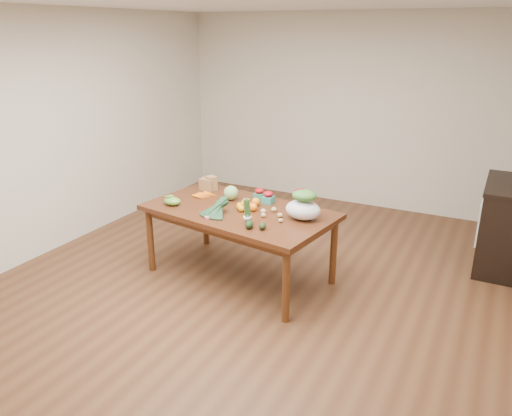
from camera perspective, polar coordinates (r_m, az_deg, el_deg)
The scene contains 25 objects.
floor at distance 5.11m, azimuth -0.64°, elevation -8.94°, with size 6.00×6.00×0.00m, color #57351D.
room_walls at distance 4.62m, azimuth -0.70°, elevation 5.91°, with size 5.02×6.02×2.70m.
dining_table at distance 5.15m, azimuth -1.91°, elevation -4.07°, with size 1.87×1.04×0.75m, color #462310.
cabinet at distance 5.98m, azimuth 26.67°, elevation -1.82°, with size 0.52×1.02×0.94m, color black.
dish_towel at distance 5.70m, azimuth 24.12°, elevation -1.59°, with size 0.02×0.28×0.45m, color white.
paper_bag at distance 5.62m, azimuth -5.52°, elevation 2.86°, with size 0.22×0.19×0.16m, color olive, non-canonical shape.
cabbage at distance 5.27m, azimuth -2.87°, elevation 1.74°, with size 0.15×0.15×0.15m, color #97BF6E.
strawberry_basket_a at distance 5.29m, azimuth 0.39°, elevation 1.52°, with size 0.10×0.10×0.10m, color #B40C12, non-canonical shape.
strawberry_basket_b at distance 5.18m, azimuth 1.41°, elevation 1.12°, with size 0.11×0.11×0.10m, color red, non-canonical shape.
orange_a at distance 5.11m, azimuth -1.23°, elevation 0.72°, with size 0.07×0.07×0.07m, color #FF5F0F.
orange_b at distance 5.09m, azimuth -0.03°, elevation 0.70°, with size 0.08×0.08×0.08m, color orange.
orange_c at distance 4.95m, azimuth -0.31°, elevation 0.09°, with size 0.08×0.08×0.08m, color orange.
mandarin_cluster at distance 4.98m, azimuth -1.36°, elevation 0.35°, with size 0.18×0.18×0.10m, color #FF9E0F, non-canonical shape.
carrots at distance 5.41m, azimuth -5.80°, elevation 1.43°, with size 0.22×0.22×0.03m, color orange, non-canonical shape.
snap_pea_bag at distance 5.19m, azimuth -9.55°, elevation 0.78°, with size 0.18×0.14×0.08m, color #5E9833.
kale_bunch at distance 4.82m, azimuth -4.83°, elevation -0.00°, with size 0.32×0.40×0.16m, color #152F1E, non-canonical shape.
asparagus_bundle at distance 4.60m, azimuth -0.99°, elevation -0.36°, with size 0.08×0.08×0.25m, color #4A7E39, non-canonical shape.
potato_a at distance 4.89m, azimuth 0.84°, elevation -0.36°, with size 0.06×0.05×0.05m, color tan.
potato_b at distance 4.79m, azimuth 0.86°, elevation -0.82°, with size 0.05×0.04×0.04m, color tan.
potato_c at distance 4.79m, azimuth 2.76°, elevation -0.83°, with size 0.05×0.05×0.04m, color tan.
potato_d at distance 4.94m, azimuth 2.06°, elevation -0.17°, with size 0.05×0.05×0.05m, color tan.
potato_e at distance 4.67m, azimuth 2.82°, elevation -1.43°, with size 0.05×0.04×0.04m, color tan.
avocado_a at distance 4.52m, azimuth -0.77°, elevation -1.90°, with size 0.07×0.11×0.07m, color black.
avocado_b at distance 4.50m, azimuth 0.75°, elevation -2.05°, with size 0.06×0.10×0.06m, color black.
salad_bag at distance 4.73m, azimuth 5.40°, elevation 0.22°, with size 0.34×0.26×0.26m, color silver, non-canonical shape.
Camera 1 is at (2.09, -3.96, 2.46)m, focal length 35.00 mm.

